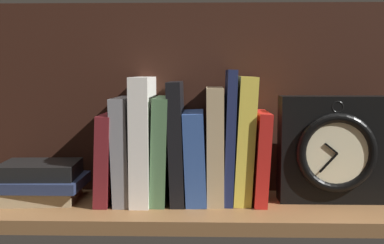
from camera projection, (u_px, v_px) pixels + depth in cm
name	position (u px, v px, depth cm)	size (l,w,h in cm)	color
ground_plane	(185.00, 210.00, 94.36)	(92.09, 23.79, 2.50)	brown
back_panel	(187.00, 98.00, 103.50)	(92.09, 1.20, 39.42)	black
book_maroon_dawkins	(109.00, 157.00, 96.61)	(2.66, 15.42, 17.08)	maroon
book_gray_chess	(125.00, 149.00, 96.37)	(3.09, 14.94, 20.29)	gray
book_white_catcher	(143.00, 139.00, 96.07)	(3.63, 15.72, 24.22)	silver
book_green_romantic	(161.00, 149.00, 96.17)	(2.88, 14.34, 20.33)	#476B44
book_black_skeptic	(177.00, 141.00, 95.93)	(2.63, 14.12, 23.31)	black
book_blue_modern	(195.00, 156.00, 96.12)	(3.89, 13.71, 17.50)	#2D4C8E
book_tan_shortstories	(215.00, 144.00, 95.78)	(3.20, 13.03, 22.20)	tan
book_navy_bierce	(229.00, 136.00, 95.54)	(1.80, 12.39, 25.60)	#192147
book_yellow_seinlanguage	(244.00, 139.00, 95.52)	(3.33, 12.06, 24.31)	gold
book_red_requiem	(260.00, 156.00, 95.77)	(2.42, 13.77, 17.52)	red
framed_clock	(333.00, 150.00, 94.58)	(20.60, 7.16, 20.60)	black
book_stack_side	(40.00, 182.00, 96.51)	(17.39, 13.99, 7.54)	#9E8966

